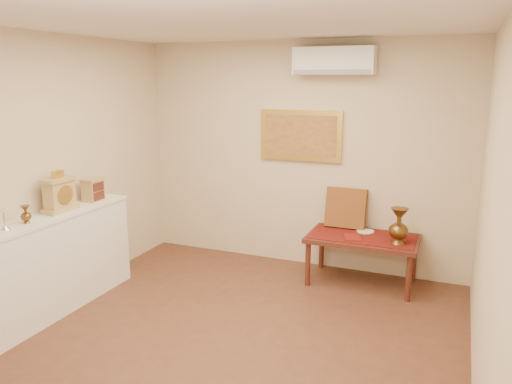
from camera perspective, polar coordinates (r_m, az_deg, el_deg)
The scene contains 18 objects.
floor at distance 4.49m, azimuth -4.25°, elevation -17.43°, with size 4.50×4.50×0.00m, color brown.
ceiling at distance 3.90m, azimuth -4.95°, elevation 19.24°, with size 4.50×4.50×0.00m, color silver.
wall_back at distance 6.04m, azimuth 5.16°, elevation 4.13°, with size 4.00×0.02×2.70m, color beige.
wall_left at distance 5.19m, azimuth -24.66°, elevation 1.56°, with size 0.02×4.50×2.70m, color beige.
wall_right at distance 3.58m, azimuth 25.36°, elevation -3.20°, with size 0.02×4.50×2.70m, color beige.
candlestick at distance 4.84m, azimuth -26.85°, elevation -2.81°, with size 0.09×0.09×0.18m, color silver, non-canonical shape.
brass_urn_small at distance 4.97m, azimuth -24.84°, elevation -2.06°, with size 0.09×0.09×0.21m, color brown, non-canonical shape.
table_cloth at distance 5.67m, azimuth 12.11°, elevation -4.95°, with size 1.14×0.59×0.01m, color maroon.
brass_urn_tall at distance 5.45m, azimuth 16.03°, elevation -3.33°, with size 0.21×0.21×0.47m, color brown, non-canonical shape.
plate at distance 5.82m, azimuth 12.40°, elevation -4.41°, with size 0.20×0.20×0.01m, color white.
menu at distance 5.58m, azimuth 10.96°, elevation -5.10°, with size 0.18×0.25×0.01m, color maroon.
cushion at distance 5.90m, azimuth 10.23°, elevation -1.79°, with size 0.46×0.10×0.46m, color #5A1C12.
display_ledge at distance 5.29m, azimuth -22.48°, elevation -7.72°, with size 0.37×2.02×0.98m.
mantel_clock at distance 5.25m, azimuth -21.53°, elevation -0.22°, with size 0.17×0.36×0.41m.
wooden_chest at distance 5.61m, azimuth -18.13°, elevation 0.28°, with size 0.16×0.21×0.24m.
low_table at distance 5.70m, azimuth 12.08°, elevation -5.62°, with size 1.20×0.70×0.55m.
painting at distance 5.98m, azimuth 5.13°, elevation 6.46°, with size 1.00×0.06×0.60m.
ac_unit at distance 5.74m, azimuth 8.92°, elevation 14.57°, with size 0.90×0.25×0.30m.
Camera 1 is at (1.77, -3.45, 2.27)m, focal length 35.00 mm.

